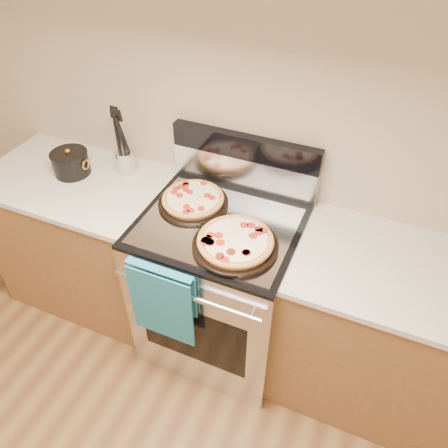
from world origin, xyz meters
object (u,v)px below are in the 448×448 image
at_px(pepperoni_pizza_front, 235,242).
at_px(utensil_crock, 126,161).
at_px(range_body, 220,287).
at_px(saucepan, 71,164).
at_px(pepperoni_pizza_back, 193,200).

distance_m(pepperoni_pizza_front, utensil_crock, 0.84).
bearing_deg(range_body, pepperoni_pizza_front, -44.73).
relative_size(utensil_crock, saucepan, 0.68).
bearing_deg(pepperoni_pizza_back, pepperoni_pizza_front, -33.18).
distance_m(range_body, pepperoni_pizza_back, 0.53).
height_order(pepperoni_pizza_back, utensil_crock, utensil_crock).
height_order(pepperoni_pizza_back, saucepan, saucepan).
bearing_deg(saucepan, range_body, -4.62).
bearing_deg(range_body, saucepan, 175.38).
distance_m(range_body, saucepan, 1.05).
height_order(range_body, utensil_crock, utensil_crock).
bearing_deg(pepperoni_pizza_back, utensil_crock, 164.36).
relative_size(pepperoni_pizza_back, utensil_crock, 2.61).
bearing_deg(range_body, pepperoni_pizza_back, 158.15).
height_order(range_body, pepperoni_pizza_back, pepperoni_pizza_back).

